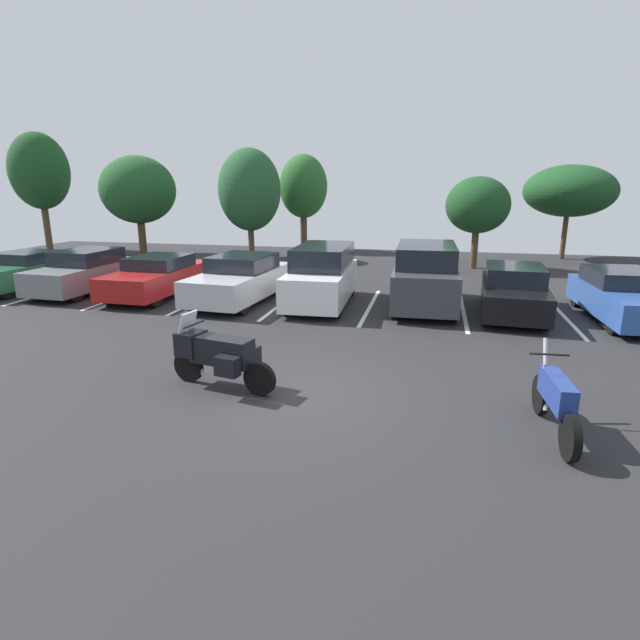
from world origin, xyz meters
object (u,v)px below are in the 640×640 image
Objects in this scene: car_silver at (241,279)px; motorcycle_touring at (218,354)px; car_green at (22,271)px; car_red at (158,276)px; car_grey at (86,272)px; car_black at (514,291)px; car_white at (322,276)px; motorcycle_second at (555,400)px; car_blue at (623,297)px; car_charcoal at (425,276)px.

motorcycle_touring is at bearing -72.13° from car_silver.
motorcycle_touring is 0.46× the size of car_silver.
car_red is (5.50, 0.13, 0.01)m from car_green.
motorcycle_touring is 11.18m from car_grey.
car_silver is at bearing -4.25° from car_red.
car_black is (14.71, -0.15, -0.03)m from car_grey.
car_green is 11.41m from car_white.
motorcycle_touring is 0.49× the size of car_grey.
motorcycle_second is 0.49× the size of car_grey.
motorcycle_second is at bearing -113.40° from car_blue.
car_white reaches higher than car_red.
car_red is at bearing 1.37° from car_green.
car_white is at bearing 3.92° from car_silver.
car_grey reaches higher than motorcycle_touring.
motorcycle_touring is 5.95m from motorcycle_second.
motorcycle_second is 8.64m from car_blue.
car_charcoal reaches higher than car_blue.
car_green is 0.91× the size of car_blue.
car_blue is (3.43, 7.93, 0.12)m from motorcycle_second.
car_charcoal reaches higher than car_green.
car_red is (-5.47, 7.39, 0.00)m from motorcycle_touring.
car_green is (-10.97, 7.25, -0.01)m from motorcycle_touring.
motorcycle_touring is 0.50× the size of car_black.
car_charcoal is at bearing 1.72° from car_green.
car_silver is 1.03× the size of car_blue.
car_silver is (-2.31, 7.15, 0.06)m from motorcycle_touring.
motorcycle_touring is at bearing -115.78° from car_charcoal.
car_black is (0.42, 7.89, 0.15)m from motorcycle_second.
car_white reaches higher than motorcycle_touring.
motorcycle_second is 9.67m from car_white.
car_white reaches higher than car_grey.
motorcycle_touring is at bearing -141.98° from car_blue.
car_silver is 8.64m from car_black.
motorcycle_touring reaches higher than car_green.
motorcycle_second is 0.46× the size of car_silver.
motorcycle_second is at bearing -93.05° from car_black.
car_red is at bearing 179.71° from car_blue.
car_red is at bearing 179.54° from car_white.
car_charcoal is 1.00× the size of car_blue.
car_blue is at bearing 66.60° from motorcycle_second.
motorcycle_touring is at bearing -33.48° from car_green.
motorcycle_touring is 7.36m from car_white.
car_charcoal is (14.69, 0.44, 0.31)m from car_green.
car_silver is at bearing -179.25° from car_black.
car_blue is at bearing 0.89° from car_black.
car_white is 8.92m from car_blue.
car_white is at bearing 124.56° from motorcycle_second.
car_white reaches higher than car_green.
car_silver is at bearing -0.68° from car_green.
car_silver is at bearing -179.21° from car_blue.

